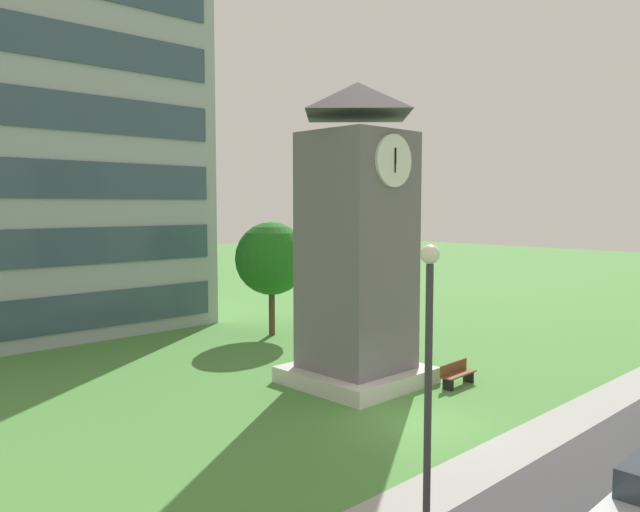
{
  "coord_description": "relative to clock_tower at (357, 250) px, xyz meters",
  "views": [
    {
      "loc": [
        -15.11,
        -11.45,
        6.76
      ],
      "look_at": [
        0.96,
        5.41,
        4.86
      ],
      "focal_mm": 34.74,
      "sensor_mm": 36.0,
      "label": 1
    }
  ],
  "objects": [
    {
      "name": "office_building",
      "position": [
        -6.01,
        20.37,
        6.12
      ],
      "size": [
        18.13,
        13.37,
        22.4
      ],
      "color": "#9EA8B2",
      "rests_on": "ground"
    },
    {
      "name": "clock_tower",
      "position": [
        0.0,
        0.0,
        0.0
      ],
      "size": [
        4.58,
        4.58,
        11.3
      ],
      "color": "slate",
      "rests_on": "ground"
    },
    {
      "name": "ground_plane",
      "position": [
        -1.92,
        -4.4,
        -5.08
      ],
      "size": [
        160.0,
        160.0,
        0.0
      ],
      "primitive_type": "plane",
      "color": "#4C893D"
    },
    {
      "name": "park_bench",
      "position": [
        2.42,
        -2.91,
        -4.62
      ],
      "size": [
        1.82,
        0.57,
        0.88
      ],
      "color": "brown",
      "rests_on": "ground"
    },
    {
      "name": "street_lamp",
      "position": [
        -7.86,
        -9.13,
        -1.34
      ],
      "size": [
        0.36,
        0.36,
        6.06
      ],
      "color": "#333338",
      "rests_on": "ground"
    },
    {
      "name": "kerb_strip",
      "position": [
        -1.92,
        -7.47,
        -5.08
      ],
      "size": [
        120.0,
        1.6,
        0.01
      ],
      "primitive_type": "cube",
      "color": "#9E9E99",
      "rests_on": "ground"
    },
    {
      "name": "tree_streetside",
      "position": [
        3.2,
        9.02,
        -1.07
      ],
      "size": [
        3.79,
        3.79,
        5.93
      ],
      "color": "#513823",
      "rests_on": "ground"
    }
  ]
}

